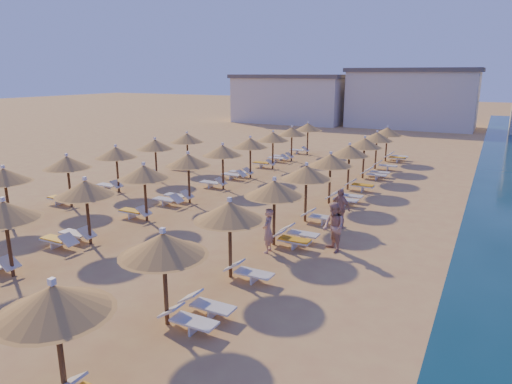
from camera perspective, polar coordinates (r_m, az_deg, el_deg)
The scene contains 9 objects.
ground at distance 19.03m, azimuth -9.34°, elevation -6.00°, with size 220.00×220.00×0.00m, color tan.
hotel_blocks at distance 61.35m, azimuth 21.01°, elevation 10.92°, with size 50.12×11.26×8.10m.
parasol_row_east at distance 20.71m, azimuth 6.32°, elevation 2.33°, with size 2.38×36.12×2.77m.
parasol_row_west at distance 23.81m, azimuth -8.48°, elevation 3.87°, with size 2.38×36.12×2.77m.
parasol_row_inland at distance 25.86m, azimuth -19.70°, elevation 4.02°, with size 2.38×19.25×2.77m.
loungers at distance 22.95m, azimuth -4.80°, elevation -1.36°, with size 14.57×35.18×0.66m.
beachgoer_a at distance 17.34m, azimuth 1.49°, elevation -4.83°, with size 0.63×0.41×1.73m, color tan.
beachgoer_b at distance 17.64m, azimuth 9.66°, elevation -4.36°, with size 0.94×0.73×1.93m, color tan.
beachgoer_c at distance 20.44m, azimuth 10.44°, elevation -1.98°, with size 1.04×0.43×1.78m, color tan.
Camera 1 is at (10.88, -14.14, 6.64)m, focal length 32.00 mm.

